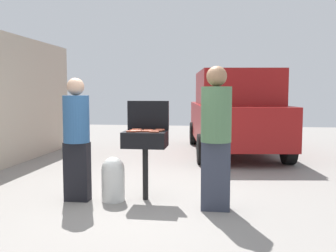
{
  "coord_description": "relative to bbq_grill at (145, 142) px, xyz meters",
  "views": [
    {
      "loc": [
        1.18,
        -4.96,
        1.5
      ],
      "look_at": [
        0.4,
        0.64,
        1.0
      ],
      "focal_mm": 40.15,
      "sensor_mm": 36.0,
      "label": 1
    }
  ],
  "objects": [
    {
      "name": "ground_plane",
      "position": [
        -0.15,
        -0.14,
        -0.82
      ],
      "size": [
        24.0,
        24.0,
        0.0
      ],
      "primitive_type": "plane",
      "color": "gray"
    },
    {
      "name": "bbq_grill",
      "position": [
        0.0,
        0.0,
        0.0
      ],
      "size": [
        0.6,
        0.44,
        0.97
      ],
      "color": "black",
      "rests_on": "ground"
    },
    {
      "name": "grill_lid_open",
      "position": [
        0.0,
        0.22,
        0.36
      ],
      "size": [
        0.6,
        0.05,
        0.42
      ],
      "primitive_type": "cube",
      "color": "black",
      "rests_on": "bbq_grill"
    },
    {
      "name": "hot_dog_0",
      "position": [
        -0.15,
        -0.02,
        0.16
      ],
      "size": [
        0.13,
        0.03,
        0.03
      ],
      "primitive_type": "cylinder",
      "rotation": [
        0.0,
        1.57,
        0.02
      ],
      "color": "#AD4228",
      "rests_on": "bbq_grill"
    },
    {
      "name": "hot_dog_1",
      "position": [
        0.03,
        -0.1,
        0.16
      ],
      "size": [
        0.13,
        0.03,
        0.03
      ],
      "primitive_type": "cylinder",
      "rotation": [
        0.0,
        1.57,
        -0.01
      ],
      "color": "#B74C33",
      "rests_on": "bbq_grill"
    },
    {
      "name": "hot_dog_2",
      "position": [
        0.04,
        0.01,
        0.16
      ],
      "size": [
        0.13,
        0.03,
        0.03
      ],
      "primitive_type": "cylinder",
      "rotation": [
        0.0,
        1.57,
        0.05
      ],
      "color": "#AD4228",
      "rests_on": "bbq_grill"
    },
    {
      "name": "hot_dog_3",
      "position": [
        -0.1,
        -0.11,
        0.16
      ],
      "size": [
        0.13,
        0.03,
        0.03
      ],
      "primitive_type": "cylinder",
      "rotation": [
        0.0,
        1.57,
        0.05
      ],
      "color": "#B74C33",
      "rests_on": "bbq_grill"
    },
    {
      "name": "hot_dog_4",
      "position": [
        -0.12,
        -0.09,
        0.16
      ],
      "size": [
        0.13,
        0.03,
        0.03
      ],
      "primitive_type": "cylinder",
      "rotation": [
        0.0,
        1.57,
        0.05
      ],
      "color": "#C6593D",
      "rests_on": "bbq_grill"
    },
    {
      "name": "hot_dog_5",
      "position": [
        -0.12,
        0.07,
        0.16
      ],
      "size": [
        0.13,
        0.03,
        0.03
      ],
      "primitive_type": "cylinder",
      "rotation": [
        0.0,
        1.57,
        -0.05
      ],
      "color": "#C6593D",
      "rests_on": "bbq_grill"
    },
    {
      "name": "hot_dog_6",
      "position": [
        0.15,
        -0.15,
        0.16
      ],
      "size": [
        0.13,
        0.03,
        0.03
      ],
      "primitive_type": "cylinder",
      "rotation": [
        0.0,
        1.57,
        0.01
      ],
      "color": "#C6593D",
      "rests_on": "bbq_grill"
    },
    {
      "name": "hot_dog_7",
      "position": [
        0.18,
        0.0,
        0.16
      ],
      "size": [
        0.13,
        0.04,
        0.03
      ],
      "primitive_type": "cylinder",
      "rotation": [
        0.0,
        1.57,
        0.09
      ],
      "color": "#C6593D",
      "rests_on": "bbq_grill"
    },
    {
      "name": "hot_dog_8",
      "position": [
        -0.16,
        -0.15,
        0.16
      ],
      "size": [
        0.13,
        0.03,
        0.03
      ],
      "primitive_type": "cylinder",
      "rotation": [
        0.0,
        1.57,
        -0.0
      ],
      "color": "#B74C33",
      "rests_on": "bbq_grill"
    },
    {
      "name": "hot_dog_9",
      "position": [
        -0.15,
        0.14,
        0.16
      ],
      "size": [
        0.13,
        0.03,
        0.03
      ],
      "primitive_type": "cylinder",
      "rotation": [
        0.0,
        1.57,
        0.04
      ],
      "color": "#C6593D",
      "rests_on": "bbq_grill"
    },
    {
      "name": "hot_dog_10",
      "position": [
        0.11,
        -0.05,
        0.16
      ],
      "size": [
        0.13,
        0.04,
        0.03
      ],
      "primitive_type": "cylinder",
      "rotation": [
        0.0,
        1.57,
        -0.08
      ],
      "color": "#C6593D",
      "rests_on": "bbq_grill"
    },
    {
      "name": "hot_dog_11",
      "position": [
        0.03,
        0.07,
        0.16
      ],
      "size": [
        0.13,
        0.03,
        0.03
      ],
      "primitive_type": "cylinder",
      "rotation": [
        0.0,
        1.57,
        -0.07
      ],
      "color": "#B74C33",
      "rests_on": "bbq_grill"
    },
    {
      "name": "hot_dog_12",
      "position": [
        -0.14,
        0.03,
        0.16
      ],
      "size": [
        0.13,
        0.03,
        0.03
      ],
      "primitive_type": "cylinder",
      "rotation": [
        0.0,
        1.57,
        0.06
      ],
      "color": "#C6593D",
      "rests_on": "bbq_grill"
    },
    {
      "name": "hot_dog_13",
      "position": [
        0.19,
        0.12,
        0.16
      ],
      "size": [
        0.13,
        0.04,
        0.03
      ],
      "primitive_type": "cylinder",
      "rotation": [
        0.0,
        1.57,
        -0.1
      ],
      "color": "#B74C33",
      "rests_on": "bbq_grill"
    },
    {
      "name": "propane_tank",
      "position": [
        -0.43,
        -0.13,
        -0.5
      ],
      "size": [
        0.32,
        0.32,
        0.62
      ],
      "color": "silver",
      "rests_on": "ground"
    },
    {
      "name": "person_left",
      "position": [
        -0.93,
        -0.17,
        0.11
      ],
      "size": [
        0.36,
        0.36,
        1.7
      ],
      "rotation": [
        0.0,
        0.0,
        0.21
      ],
      "color": "black",
      "rests_on": "ground"
    },
    {
      "name": "person_right",
      "position": [
        0.98,
        -0.34,
        0.18
      ],
      "size": [
        0.39,
        0.39,
        1.84
      ],
      "rotation": [
        0.0,
        0.0,
        2.87
      ],
      "color": "#333847",
      "rests_on": "ground"
    },
    {
      "name": "parked_minivan",
      "position": [
        1.38,
        4.33,
        0.21
      ],
      "size": [
        2.49,
        4.61,
        2.02
      ],
      "rotation": [
        0.0,
        0.0,
        3.27
      ],
      "color": "maroon",
      "rests_on": "ground"
    }
  ]
}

